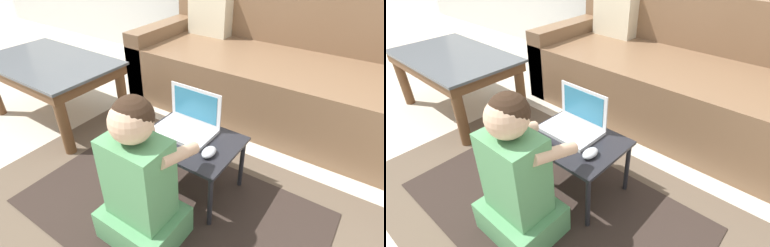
% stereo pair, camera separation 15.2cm
% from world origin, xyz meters
% --- Properties ---
extents(ground_plane, '(16.00, 16.00, 0.00)m').
position_xyz_m(ground_plane, '(0.00, 0.00, 0.00)').
color(ground_plane, beige).
extents(area_rug, '(2.07, 1.27, 0.01)m').
position_xyz_m(area_rug, '(0.05, -0.03, 0.00)').
color(area_rug, brown).
rests_on(area_rug, ground_plane).
extents(couch, '(2.25, 0.94, 0.85)m').
position_xyz_m(couch, '(0.13, 1.27, 0.30)').
color(couch, brown).
rests_on(couch, ground_plane).
extents(coffee_table, '(0.98, 0.60, 0.46)m').
position_xyz_m(coffee_table, '(-1.21, 0.23, 0.38)').
color(coffee_table, '#4C5156').
rests_on(coffee_table, ground_plane).
extents(laptop_desk, '(0.49, 0.38, 0.33)m').
position_xyz_m(laptop_desk, '(0.05, 0.16, 0.29)').
color(laptop_desk, black).
rests_on(laptop_desk, ground_plane).
extents(laptop, '(0.31, 0.21, 0.22)m').
position_xyz_m(laptop, '(-0.01, 0.22, 0.37)').
color(laptop, silver).
rests_on(laptop, laptop_desk).
extents(computer_mouse, '(0.06, 0.09, 0.04)m').
position_xyz_m(computer_mouse, '(0.19, 0.11, 0.35)').
color(computer_mouse, '#B2B7C1').
rests_on(computer_mouse, laptop_desk).
extents(person_seated, '(0.35, 0.38, 0.74)m').
position_xyz_m(person_seated, '(0.05, -0.21, 0.32)').
color(person_seated, '#518E5B').
rests_on(person_seated, ground_plane).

